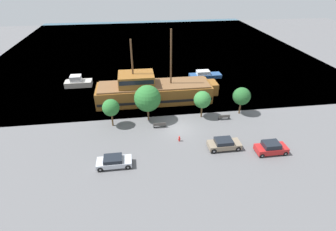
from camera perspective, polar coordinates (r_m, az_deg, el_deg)
The scene contains 15 objects.
ground_plane at distance 37.87m, azimuth 2.44°, elevation -2.93°, with size 160.00×160.00×0.00m, color #5B5B5E.
water_surface at distance 78.21m, azimuth -3.38°, elevation 14.74°, with size 80.00×80.00×0.00m, color #33566B.
pirate_ship at distance 45.05m, azimuth -3.37°, elevation 5.46°, with size 20.67×5.55×12.05m.
moored_boat_dockside at distance 55.88m, azimuth 7.98°, elevation 8.74°, with size 6.63×2.19×1.49m.
moored_boat_outer at distance 54.00m, azimuth -19.00°, elevation 6.88°, with size 5.05×2.28×2.17m.
parked_car_curb_front at distance 34.40m, azimuth 12.09°, elevation -6.07°, with size 4.16×1.91×1.39m.
parked_car_curb_mid at distance 31.65m, azimuth -11.69°, elevation -9.77°, with size 4.05×1.87×1.29m.
parked_car_curb_rear at distance 35.35m, azimuth 21.53°, elevation -6.56°, with size 3.89×1.85×1.54m.
fire_hydrant at distance 35.16m, azimuth 2.49°, elevation -5.03°, with size 0.42×0.25×0.76m.
bench_promenade_east at distance 40.79m, azimuth 12.15°, elevation -0.31°, with size 1.68×0.45×0.85m.
bench_promenade_west at distance 37.94m, azimuth -1.85°, elevation -2.06°, with size 1.80×0.45×0.85m.
tree_row_east at distance 37.98m, azimuth -12.34°, elevation 1.67°, with size 2.45×2.45×4.23m.
tree_row_mideast at distance 38.41m, azimuth -4.48°, elevation 3.73°, with size 3.92×3.92×5.59m.
tree_row_midwest at distance 39.72m, azimuth 7.49°, elevation 3.43°, with size 2.61×2.61×4.29m.
tree_row_west at distance 41.92m, azimuth 15.74°, elevation 4.06°, with size 2.72×2.72×4.38m.
Camera 1 is at (-5.97, -31.21, 20.60)m, focal length 28.00 mm.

